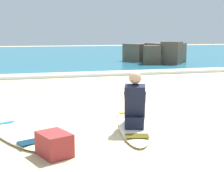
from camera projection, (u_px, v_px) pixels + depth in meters
ground_plane at (125, 124)px, 6.15m from camera, size 80.00×80.00×0.00m
sea at (41, 54)px, 26.02m from camera, size 80.00×28.00×0.10m
breaking_foam at (67, 75)px, 13.00m from camera, size 80.00×0.90×0.11m
surfboard_main at (133, 124)px, 6.03m from camera, size 1.15×2.61×0.08m
surfer_seated at (135, 105)px, 5.74m from camera, size 0.56×0.77×0.95m
surfboard_spare_near at (14, 133)px, 5.48m from camera, size 1.25×2.17×0.08m
rock_outcrop_distant at (158, 54)px, 18.01m from camera, size 3.07×3.62×1.23m
beach_bag at (54, 144)px, 4.56m from camera, size 0.51×0.58×0.32m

